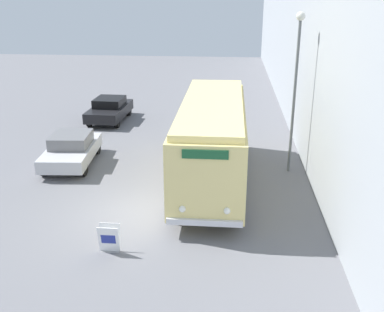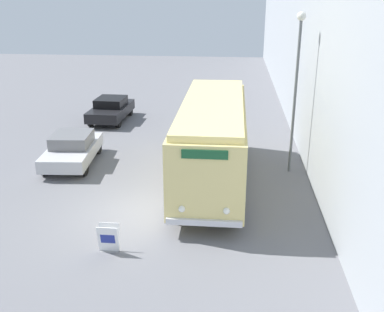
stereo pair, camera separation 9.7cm
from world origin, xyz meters
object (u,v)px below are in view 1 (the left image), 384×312
sign_board (109,239)px  streetlamp (296,73)px  parked_car_near (71,149)px  vintage_bus (212,138)px  parked_car_mid (110,109)px

sign_board → streetlamp: size_ratio=0.13×
sign_board → streetlamp: bearing=48.9°
streetlamp → parked_car_near: 10.39m
sign_board → parked_car_near: bearing=117.1°
vintage_bus → parked_car_near: vintage_bus is taller
parked_car_near → sign_board: bearing=-67.2°
streetlamp → parked_car_near: streetlamp is taller
vintage_bus → sign_board: vintage_bus is taller
vintage_bus → streetlamp: 4.37m
sign_board → vintage_bus: bearing=62.9°
streetlamp → parked_car_mid: bearing=144.1°
sign_board → parked_car_mid: size_ratio=0.21×
vintage_bus → parked_car_mid: size_ratio=2.27×
parked_car_near → parked_car_mid: bearing=86.9°
vintage_bus → sign_board: size_ratio=10.62×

